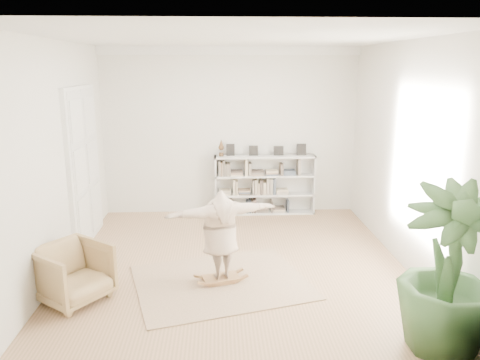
{
  "coord_description": "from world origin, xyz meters",
  "views": [
    {
      "loc": [
        -0.27,
        -7.13,
        3.2
      ],
      "look_at": [
        0.09,
        0.4,
        1.35
      ],
      "focal_mm": 35.0,
      "sensor_mm": 36.0,
      "label": 1
    }
  ],
  "objects_px": {
    "armchair": "(73,273)",
    "bookshelf": "(264,185)",
    "houseplant": "(449,270)",
    "rocker_board": "(221,278)",
    "person": "(220,232)"
  },
  "relations": [
    {
      "from": "bookshelf",
      "to": "person",
      "type": "bearing_deg",
      "value": -106.12
    },
    {
      "from": "rocker_board",
      "to": "person",
      "type": "distance_m",
      "value": 0.75
    },
    {
      "from": "bookshelf",
      "to": "armchair",
      "type": "distance_m",
      "value": 4.93
    },
    {
      "from": "bookshelf",
      "to": "rocker_board",
      "type": "distance_m",
      "value": 3.61
    },
    {
      "from": "rocker_board",
      "to": "houseplant",
      "type": "relative_size",
      "value": 0.31
    },
    {
      "from": "armchair",
      "to": "person",
      "type": "distance_m",
      "value": 2.14
    },
    {
      "from": "bookshelf",
      "to": "rocker_board",
      "type": "relative_size",
      "value": 3.63
    },
    {
      "from": "bookshelf",
      "to": "rocker_board",
      "type": "bearing_deg",
      "value": -106.12
    },
    {
      "from": "armchair",
      "to": "houseplant",
      "type": "xyz_separation_m",
      "value": [
        4.6,
        -1.37,
        0.58
      ]
    },
    {
      "from": "bookshelf",
      "to": "person",
      "type": "height_order",
      "value": "bookshelf"
    },
    {
      "from": "rocker_board",
      "to": "person",
      "type": "bearing_deg",
      "value": 74.17
    },
    {
      "from": "rocker_board",
      "to": "person",
      "type": "xyz_separation_m",
      "value": [
        0.0,
        0.0,
        0.75
      ]
    },
    {
      "from": "armchair",
      "to": "bookshelf",
      "type": "bearing_deg",
      "value": -1.0
    },
    {
      "from": "houseplant",
      "to": "armchair",
      "type": "bearing_deg",
      "value": 163.42
    },
    {
      "from": "rocker_board",
      "to": "person",
      "type": "height_order",
      "value": "person"
    }
  ]
}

